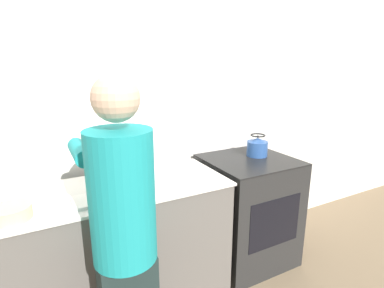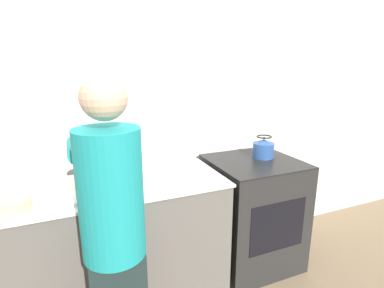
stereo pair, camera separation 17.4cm
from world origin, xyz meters
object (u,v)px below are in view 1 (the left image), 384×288
at_px(oven, 247,210).
at_px(kettle, 257,147).
at_px(cutting_board, 106,197).
at_px(knife, 115,196).
at_px(person, 124,231).
at_px(bowl_prep, 11,213).

bearing_deg(oven, kettle, 22.53).
bearing_deg(cutting_board, kettle, 9.45).
distance_m(knife, kettle, 1.31).
relative_size(person, cutting_board, 4.32).
bearing_deg(kettle, knife, -169.05).
relative_size(kettle, bowl_prep, 0.94).
relative_size(knife, kettle, 1.18).
bearing_deg(kettle, cutting_board, -170.55).
distance_m(oven, bowl_prep, 1.79).
distance_m(person, bowl_prep, 0.61).
height_order(kettle, bowl_prep, kettle).
xyz_separation_m(person, knife, (0.05, 0.37, 0.03)).
height_order(oven, cutting_board, cutting_board).
height_order(knife, bowl_prep, bowl_prep).
distance_m(cutting_board, kettle, 1.36).
relative_size(oven, knife, 4.22).
xyz_separation_m(oven, kettle, (0.11, 0.05, 0.54)).
height_order(cutting_board, knife, knife).
distance_m(cutting_board, bowl_prep, 0.49).
bearing_deg(kettle, person, -155.24).
relative_size(person, bowl_prep, 8.32).
distance_m(oven, kettle, 0.56).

